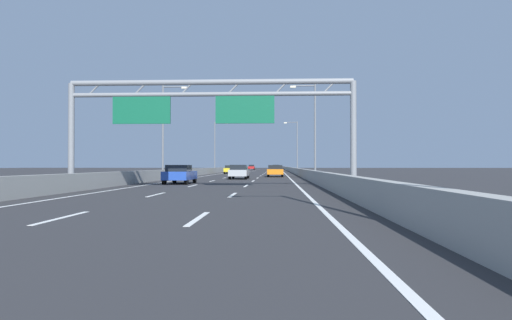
{
  "coord_description": "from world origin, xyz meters",
  "views": [
    {
      "loc": [
        3.83,
        1.24,
        1.39
      ],
      "look_at": [
        0.83,
        65.62,
        2.15
      ],
      "focal_mm": 30.73,
      "sensor_mm": 36.0,
      "label": 1
    }
  ],
  "objects_px": {
    "sign_gantry": "(206,106)",
    "green_car": "(276,168)",
    "streetlamp_right_mid": "(313,125)",
    "yellow_car": "(230,169)",
    "streetlamp_left_far": "(216,144)",
    "red_car": "(252,167)",
    "silver_car": "(239,172)",
    "streetlamp_right_far": "(296,144)",
    "blue_car": "(180,174)",
    "streetlamp_left_mid": "(165,126)",
    "orange_car": "(275,171)"
  },
  "relations": [
    {
      "from": "orange_car",
      "to": "red_car",
      "type": "bearing_deg",
      "value": 95.3
    },
    {
      "from": "streetlamp_left_far",
      "to": "green_car",
      "type": "height_order",
      "value": "streetlamp_left_far"
    },
    {
      "from": "streetlamp_left_mid",
      "to": "yellow_car",
      "type": "bearing_deg",
      "value": 81.89
    },
    {
      "from": "silver_car",
      "to": "orange_car",
      "type": "bearing_deg",
      "value": 66.71
    },
    {
      "from": "green_car",
      "to": "silver_car",
      "type": "relative_size",
      "value": 0.9
    },
    {
      "from": "streetlamp_right_mid",
      "to": "streetlamp_right_far",
      "type": "height_order",
      "value": "same"
    },
    {
      "from": "streetlamp_left_mid",
      "to": "orange_car",
      "type": "relative_size",
      "value": 2.2
    },
    {
      "from": "streetlamp_left_mid",
      "to": "streetlamp_left_far",
      "type": "bearing_deg",
      "value": 90.0
    },
    {
      "from": "streetlamp_right_far",
      "to": "blue_car",
      "type": "bearing_deg",
      "value": -102.43
    },
    {
      "from": "orange_car",
      "to": "streetlamp_right_mid",
      "type": "bearing_deg",
      "value": -65.38
    },
    {
      "from": "silver_car",
      "to": "streetlamp_left_mid",
      "type": "bearing_deg",
      "value": 178.93
    },
    {
      "from": "yellow_car",
      "to": "silver_car",
      "type": "height_order",
      "value": "silver_car"
    },
    {
      "from": "streetlamp_right_mid",
      "to": "green_car",
      "type": "height_order",
      "value": "streetlamp_right_mid"
    },
    {
      "from": "streetlamp_left_mid",
      "to": "green_car",
      "type": "relative_size",
      "value": 2.28
    },
    {
      "from": "streetlamp_right_mid",
      "to": "streetlamp_left_far",
      "type": "distance_m",
      "value": 40.33
    },
    {
      "from": "yellow_car",
      "to": "blue_car",
      "type": "height_order",
      "value": "blue_car"
    },
    {
      "from": "blue_car",
      "to": "silver_car",
      "type": "bearing_deg",
      "value": 73.29
    },
    {
      "from": "orange_car",
      "to": "red_car",
      "type": "height_order",
      "value": "red_car"
    },
    {
      "from": "streetlamp_left_far",
      "to": "silver_car",
      "type": "height_order",
      "value": "streetlamp_left_far"
    },
    {
      "from": "streetlamp_left_mid",
      "to": "yellow_car",
      "type": "xyz_separation_m",
      "value": [
        3.83,
        26.89,
        -4.68
      ]
    },
    {
      "from": "streetlamp_left_mid",
      "to": "orange_car",
      "type": "bearing_deg",
      "value": 36.39
    },
    {
      "from": "sign_gantry",
      "to": "blue_car",
      "type": "bearing_deg",
      "value": 113.67
    },
    {
      "from": "streetlamp_right_far",
      "to": "green_car",
      "type": "relative_size",
      "value": 2.28
    },
    {
      "from": "yellow_car",
      "to": "green_car",
      "type": "height_order",
      "value": "green_car"
    },
    {
      "from": "streetlamp_right_far",
      "to": "orange_car",
      "type": "bearing_deg",
      "value": -97.35
    },
    {
      "from": "sign_gantry",
      "to": "green_car",
      "type": "bearing_deg",
      "value": 87.43
    },
    {
      "from": "green_car",
      "to": "blue_car",
      "type": "distance_m",
      "value": 81.84
    },
    {
      "from": "streetlamp_right_mid",
      "to": "yellow_car",
      "type": "height_order",
      "value": "streetlamp_right_mid"
    },
    {
      "from": "streetlamp_left_far",
      "to": "red_car",
      "type": "relative_size",
      "value": 2.04
    },
    {
      "from": "streetlamp_left_mid",
      "to": "orange_car",
      "type": "distance_m",
      "value": 14.63
    },
    {
      "from": "streetlamp_left_mid",
      "to": "blue_car",
      "type": "xyz_separation_m",
      "value": [
        4.11,
        -11.64,
        -4.67
      ]
    },
    {
      "from": "red_car",
      "to": "streetlamp_right_mid",
      "type": "bearing_deg",
      "value": -82.75
    },
    {
      "from": "streetlamp_right_mid",
      "to": "blue_car",
      "type": "height_order",
      "value": "streetlamp_right_mid"
    },
    {
      "from": "streetlamp_right_far",
      "to": "streetlamp_left_far",
      "type": "bearing_deg",
      "value": 180.0
    },
    {
      "from": "streetlamp_left_far",
      "to": "green_car",
      "type": "xyz_separation_m",
      "value": [
        11.21,
        32.43,
        -4.62
      ]
    },
    {
      "from": "streetlamp_right_mid",
      "to": "yellow_car",
      "type": "relative_size",
      "value": 2.04
    },
    {
      "from": "sign_gantry",
      "to": "streetlamp_left_mid",
      "type": "xyz_separation_m",
      "value": [
        -7.24,
        18.78,
        0.57
      ]
    },
    {
      "from": "streetlamp_left_mid",
      "to": "streetlamp_right_far",
      "type": "bearing_deg",
      "value": 68.27
    },
    {
      "from": "streetlamp_left_far",
      "to": "red_car",
      "type": "bearing_deg",
      "value": 85.62
    },
    {
      "from": "red_car",
      "to": "yellow_car",
      "type": "bearing_deg",
      "value": -89.99
    },
    {
      "from": "red_car",
      "to": "sign_gantry",
      "type": "bearing_deg",
      "value": -88.16
    },
    {
      "from": "silver_car",
      "to": "streetlamp_right_far",
      "type": "bearing_deg",
      "value": 78.91
    },
    {
      "from": "green_car",
      "to": "blue_car",
      "type": "xyz_separation_m",
      "value": [
        -7.1,
        -81.53,
        -0.05
      ]
    },
    {
      "from": "streetlamp_left_far",
      "to": "silver_car",
      "type": "distance_m",
      "value": 38.64
    },
    {
      "from": "blue_car",
      "to": "yellow_car",
      "type": "bearing_deg",
      "value": 90.41
    },
    {
      "from": "sign_gantry",
      "to": "yellow_car",
      "type": "xyz_separation_m",
      "value": [
        -3.4,
        45.67,
        -4.11
      ]
    },
    {
      "from": "green_car",
      "to": "silver_car",
      "type": "bearing_deg",
      "value": -92.98
    },
    {
      "from": "sign_gantry",
      "to": "streetlamp_right_mid",
      "type": "height_order",
      "value": "streetlamp_right_mid"
    },
    {
      "from": "blue_car",
      "to": "streetlamp_right_mid",
      "type": "bearing_deg",
      "value": 47.08
    },
    {
      "from": "streetlamp_right_far",
      "to": "silver_car",
      "type": "xyz_separation_m",
      "value": [
        -7.37,
        -37.6,
        -4.66
      ]
    }
  ]
}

